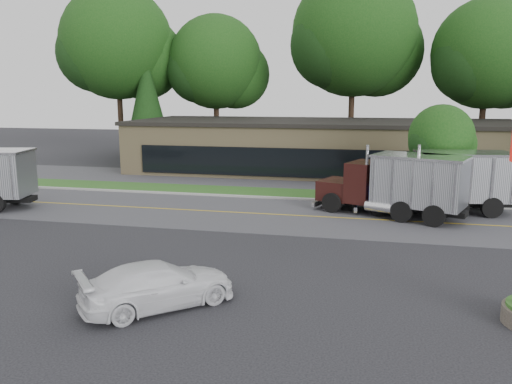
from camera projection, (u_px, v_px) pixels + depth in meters
ground at (210, 269)px, 18.79m from camera, size 140.00×140.00×0.00m
road at (260, 214)px, 27.42m from camera, size 60.00×8.00×0.02m
center_line at (260, 214)px, 27.42m from camera, size 60.00×0.12×0.01m
curb at (274, 199)px, 31.44m from camera, size 60.00×0.30×0.12m
grass_verge at (279, 193)px, 33.17m from camera, size 60.00×3.40×0.03m
far_parking at (290, 181)px, 37.96m from camera, size 60.00×7.00×0.02m
strip_mall at (323, 147)px, 42.91m from camera, size 32.00×12.00×4.00m
tree_far_a at (119, 49)px, 51.65m from camera, size 12.23×11.51×17.44m
tree_far_b at (217, 67)px, 51.79m from camera, size 10.22×9.62×14.58m
tree_far_c at (356, 40)px, 48.41m from camera, size 12.80×12.05×18.26m
tree_far_d at (489, 59)px, 45.30m from camera, size 10.57×9.94×15.07m
evergreen_left at (147, 101)px, 49.80m from camera, size 4.68×4.68×10.63m
tree_verge at (442, 140)px, 30.38m from camera, size 4.13×3.89×5.89m
dump_truck_blue at (441, 180)px, 27.46m from camera, size 8.60×3.72×3.36m
dump_truck_maroon at (399, 183)px, 26.50m from camera, size 8.11×5.13×3.36m
rally_car at (158, 285)px, 15.35m from camera, size 4.82×4.67×1.39m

